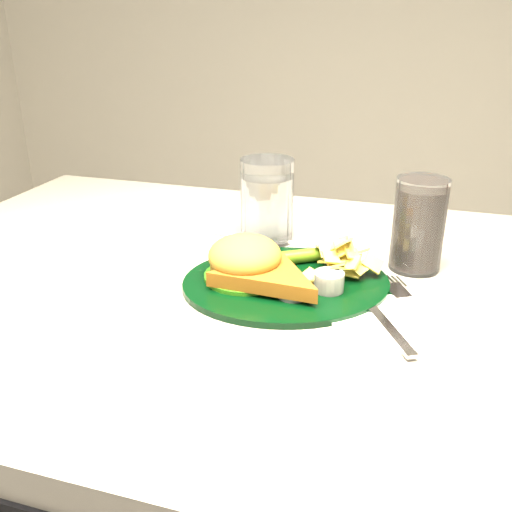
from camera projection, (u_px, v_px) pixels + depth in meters
The scene contains 6 objects.
table at pixel (265, 485), 0.94m from camera, with size 1.20×0.80×0.75m, color #A69F96, non-canonical shape.
dinner_plate at pixel (286, 265), 0.77m from camera, with size 0.28×0.23×0.06m, color black, non-canonical shape.
water_glass at pixel (267, 201), 0.91m from camera, with size 0.09×0.09×0.13m, color white.
cola_glass at pixel (419, 225), 0.81m from camera, with size 0.07×0.07×0.14m, color black.
fork_napkin at pixel (387, 320), 0.68m from camera, with size 0.14×0.18×0.01m, color white, non-canonical shape.
wrapped_straw at pixel (270, 240), 0.93m from camera, with size 0.19×0.07×0.01m, color white, non-canonical shape.
Camera 1 is at (0.20, -0.69, 1.10)m, focal length 40.00 mm.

